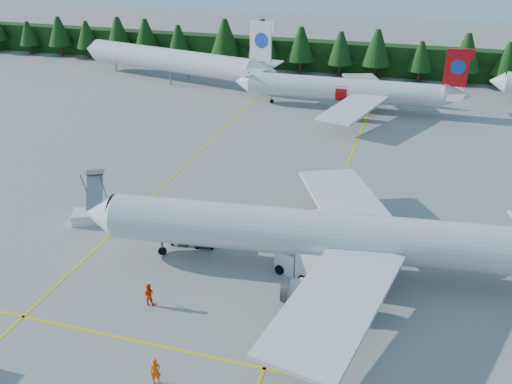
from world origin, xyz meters
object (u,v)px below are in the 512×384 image
(airliner_navy, at_px, (298,233))
(airliner_red, at_px, (339,89))
(airstairs, at_px, (94,212))
(service_truck, at_px, (309,264))

(airliner_navy, bearing_deg, airliner_red, 88.71)
(airstairs, relative_size, service_truck, 1.06)
(airliner_red, relative_size, service_truck, 5.88)
(airliner_red, bearing_deg, airliner_navy, -85.67)
(airliner_navy, distance_m, service_truck, 2.89)
(airstairs, bearing_deg, airliner_red, 43.99)
(airliner_navy, relative_size, airliner_red, 1.11)
(airliner_navy, xyz_separation_m, service_truck, (1.42, -1.21, -2.21))
(airliner_red, xyz_separation_m, airstairs, (-17.92, -46.27, -2.41))
(airstairs, distance_m, service_truck, 24.15)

